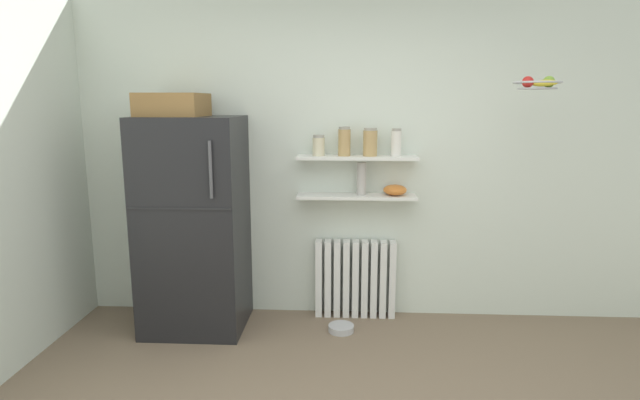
{
  "coord_description": "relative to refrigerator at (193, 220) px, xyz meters",
  "views": [
    {
      "loc": [
        -0.02,
        -2.16,
        1.77
      ],
      "look_at": [
        -0.22,
        1.6,
        1.05
      ],
      "focal_mm": 28.82,
      "sensor_mm": 36.0,
      "label": 1
    }
  ],
  "objects": [
    {
      "name": "wall_shelf_lower",
      "position": [
        1.27,
        0.22,
        0.16
      ],
      "size": [
        0.95,
        0.22,
        0.02
      ],
      "primitive_type": "cube",
      "color": "white"
    },
    {
      "name": "wall_shelf_upper",
      "position": [
        1.27,
        0.22,
        0.47
      ],
      "size": [
        0.95,
        0.22,
        0.02
      ],
      "primitive_type": "cube",
      "color": "white"
    },
    {
      "name": "back_wall",
      "position": [
        1.21,
        0.38,
        0.43
      ],
      "size": [
        7.04,
        0.1,
        2.6
      ],
      "primitive_type": "cube",
      "color": "silver",
      "rests_on": "ground_plane"
    },
    {
      "name": "refrigerator",
      "position": [
        0.0,
        0.0,
        0.0
      ],
      "size": [
        0.76,
        0.7,
        1.83
      ],
      "color": "black",
      "rests_on": "ground_plane"
    },
    {
      "name": "storage_jar_2",
      "position": [
        1.37,
        0.22,
        0.59
      ],
      "size": [
        0.11,
        0.11,
        0.22
      ],
      "color": "tan",
      "rests_on": "wall_shelf_upper"
    },
    {
      "name": "storage_jar_0",
      "position": [
        0.96,
        0.22,
        0.56
      ],
      "size": [
        0.1,
        0.1,
        0.16
      ],
      "color": "beige",
      "rests_on": "wall_shelf_upper"
    },
    {
      "name": "shelf_bowl",
      "position": [
        1.57,
        0.22,
        0.21
      ],
      "size": [
        0.19,
        0.19,
        0.08
      ],
      "primitive_type": "ellipsoid",
      "color": "orange",
      "rests_on": "wall_shelf_lower"
    },
    {
      "name": "storage_jar_3",
      "position": [
        1.57,
        0.22,
        0.59
      ],
      "size": [
        0.08,
        0.08,
        0.22
      ],
      "color": "silver",
      "rests_on": "wall_shelf_upper"
    },
    {
      "name": "pet_food_bowl",
      "position": [
        1.16,
        -0.06,
        -0.85
      ],
      "size": [
        0.2,
        0.2,
        0.05
      ],
      "primitive_type": "cylinder",
      "color": "#B7B7BC",
      "rests_on": "ground_plane"
    },
    {
      "name": "vase",
      "position": [
        1.3,
        0.22,
        0.3
      ],
      "size": [
        0.07,
        0.07,
        0.26
      ],
      "primitive_type": "cylinder",
      "color": "#B2ADA8",
      "rests_on": "wall_shelf_lower"
    },
    {
      "name": "storage_jar_1",
      "position": [
        1.17,
        0.22,
        0.59
      ],
      "size": [
        0.1,
        0.1,
        0.23
      ],
      "color": "tan",
      "rests_on": "wall_shelf_upper"
    },
    {
      "name": "radiator",
      "position": [
        1.27,
        0.25,
        -0.55
      ],
      "size": [
        0.66,
        0.12,
        0.65
      ],
      "color": "white",
      "rests_on": "ground_plane"
    },
    {
      "name": "hanging_fruit_basket",
      "position": [
        2.47,
        -0.21,
        1.02
      ],
      "size": [
        0.32,
        0.32,
        0.09
      ],
      "color": "#B2B2B7"
    }
  ]
}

